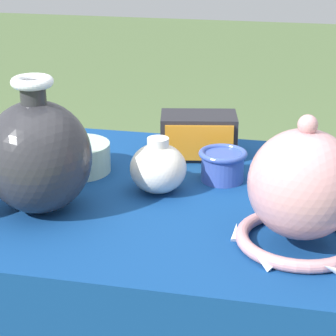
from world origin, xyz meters
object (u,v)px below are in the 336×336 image
(vase_tall_bulbous, at_px, (38,156))
(pot_squat_celadon, at_px, (78,157))
(mosaic_tile_box, at_px, (199,136))
(jar_round_ivory, at_px, (159,167))
(vase_dome_bell, at_px, (302,192))
(cup_wide_cobalt, at_px, (223,164))

(vase_tall_bulbous, xyz_separation_m, pot_squat_celadon, (0.00, 0.19, -0.07))
(vase_tall_bulbous, height_order, mosaic_tile_box, vase_tall_bulbous)
(mosaic_tile_box, distance_m, jar_round_ivory, 0.21)
(vase_dome_bell, bearing_deg, jar_round_ivory, 148.79)
(vase_tall_bulbous, bearing_deg, mosaic_tile_box, 55.28)
(jar_round_ivory, bearing_deg, mosaic_tile_box, 78.40)
(jar_round_ivory, height_order, cup_wide_cobalt, jar_round_ivory)
(cup_wide_cobalt, bearing_deg, vase_dome_bell, -56.76)
(vase_dome_bell, height_order, jar_round_ivory, vase_dome_bell)
(pot_squat_celadon, bearing_deg, mosaic_tile_box, 31.72)
(vase_dome_bell, xyz_separation_m, jar_round_ivory, (-0.27, 0.17, -0.04))
(pot_squat_celadon, relative_size, cup_wide_cobalt, 1.38)
(vase_dome_bell, xyz_separation_m, cup_wide_cobalt, (-0.16, 0.24, -0.06))
(vase_tall_bulbous, relative_size, cup_wide_cobalt, 2.53)
(mosaic_tile_box, relative_size, pot_squat_celadon, 1.33)
(vase_tall_bulbous, bearing_deg, jar_round_ivory, 34.18)
(mosaic_tile_box, bearing_deg, vase_dome_bell, -69.34)
(jar_round_ivory, bearing_deg, vase_tall_bulbous, -145.82)
(vase_tall_bulbous, height_order, jar_round_ivory, vase_tall_bulbous)
(mosaic_tile_box, height_order, pot_squat_celadon, mosaic_tile_box)
(jar_round_ivory, xyz_separation_m, cup_wide_cobalt, (0.11, 0.08, -0.01))
(mosaic_tile_box, bearing_deg, pot_squat_celadon, -159.43)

